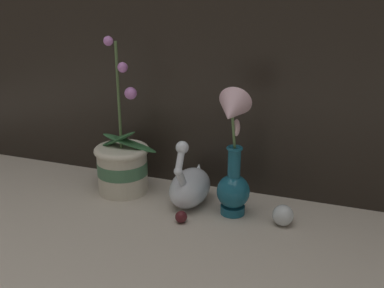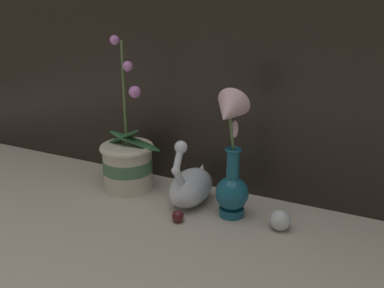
{
  "view_description": "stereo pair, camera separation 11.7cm",
  "coord_description": "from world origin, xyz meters",
  "views": [
    {
      "loc": [
        0.39,
        -0.89,
        0.57
      ],
      "look_at": [
        0.01,
        0.15,
        0.18
      ],
      "focal_mm": 42.0,
      "sensor_mm": 36.0,
      "label": 1
    },
    {
      "loc": [
        0.5,
        -0.85,
        0.57
      ],
      "look_at": [
        0.01,
        0.15,
        0.18
      ],
      "focal_mm": 42.0,
      "sensor_mm": 36.0,
      "label": 2
    }
  ],
  "objects": [
    {
      "name": "blue_vase",
      "position": [
        0.13,
        0.14,
        0.15
      ],
      "size": [
        0.09,
        0.13,
        0.35
      ],
      "color": "#195B75",
      "rests_on": "ground_plane"
    },
    {
      "name": "glass_bauble",
      "position": [
        0.02,
        0.06,
        0.02
      ],
      "size": [
        0.03,
        0.03,
        0.03
      ],
      "color": "#4C191E",
      "rests_on": "ground_plane"
    },
    {
      "name": "glass_sphere",
      "position": [
        0.26,
        0.14,
        0.03
      ],
      "size": [
        0.05,
        0.05,
        0.05
      ],
      "color": "silver",
      "rests_on": "ground_plane"
    },
    {
      "name": "orchid_potted_plant",
      "position": [
        -0.21,
        0.18,
        0.09
      ],
      "size": [
        0.22,
        0.16,
        0.45
      ],
      "color": "beige",
      "rests_on": "ground_plane"
    },
    {
      "name": "swan_figurine",
      "position": [
        -0.0,
        0.17,
        0.06
      ],
      "size": [
        0.1,
        0.2,
        0.2
      ],
      "color": "silver",
      "rests_on": "ground_plane"
    },
    {
      "name": "ground_plane",
      "position": [
        0.0,
        0.0,
        0.0
      ],
      "size": [
        2.8,
        2.8,
        0.0
      ],
      "primitive_type": "plane",
      "color": "#BCB2A3"
    }
  ]
}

